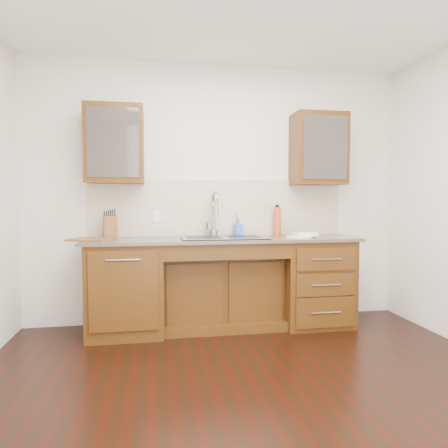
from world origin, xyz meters
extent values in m
cube|color=black|center=(0.00, 0.00, -0.05)|extent=(4.00, 3.50, 0.10)
cube|color=silver|center=(0.00, 1.80, 1.35)|extent=(4.00, 0.10, 2.70)
cube|color=#593014|center=(-0.95, 1.44, 0.44)|extent=(0.70, 0.62, 0.88)
cube|color=#593014|center=(0.00, 1.53, 0.35)|extent=(1.20, 0.44, 0.70)
cube|color=#593014|center=(0.95, 1.44, 0.44)|extent=(0.70, 0.62, 0.88)
cube|color=#84705B|center=(0.00, 1.43, 0.90)|extent=(2.70, 0.65, 0.03)
cube|color=beige|center=(0.00, 1.74, 1.21)|extent=(2.70, 0.02, 0.59)
cube|color=#9E9EA5|center=(0.00, 1.41, 0.83)|extent=(0.84, 0.46, 0.19)
cylinder|color=#999993|center=(-0.07, 1.64, 1.11)|extent=(0.04, 0.04, 0.40)
cylinder|color=#999993|center=(0.18, 1.65, 1.03)|extent=(0.02, 0.02, 0.24)
cube|color=#593014|center=(-1.05, 1.58, 1.83)|extent=(0.55, 0.34, 0.75)
cube|color=#593014|center=(1.05, 1.58, 1.83)|extent=(0.55, 0.34, 0.75)
cube|color=white|center=(-0.65, 1.73, 1.12)|extent=(0.08, 0.01, 0.12)
cube|color=white|center=(0.65, 1.73, 1.12)|extent=(0.08, 0.01, 0.12)
imported|color=#426CD7|center=(0.19, 1.63, 1.00)|extent=(0.10, 0.10, 0.17)
cylinder|color=#CE421E|center=(0.62, 1.65, 1.06)|extent=(0.10, 0.10, 0.30)
cylinder|color=beige|center=(0.76, 1.34, 0.92)|extent=(0.27, 0.27, 0.01)
cube|color=white|center=(0.84, 1.36, 0.94)|extent=(0.21, 0.15, 0.03)
cube|color=brown|center=(-1.11, 1.60, 1.02)|extent=(0.15, 0.22, 0.22)
cube|color=#A46439|center=(-1.26, 1.38, 0.92)|extent=(0.44, 0.38, 0.02)
imported|color=white|center=(-1.11, 1.58, 1.77)|extent=(0.15, 0.15, 0.10)
imported|color=white|center=(-0.90, 1.58, 1.77)|extent=(0.11, 0.11, 0.08)
imported|color=white|center=(0.97, 1.58, 1.77)|extent=(0.15, 0.15, 0.09)
imported|color=silver|center=(1.18, 1.58, 1.77)|extent=(0.13, 0.13, 0.10)
camera|label=1|loc=(-0.66, -2.47, 1.28)|focal=32.00mm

